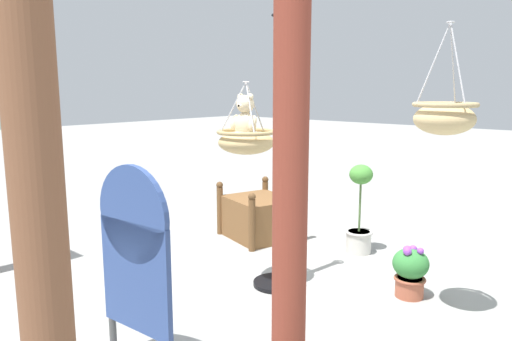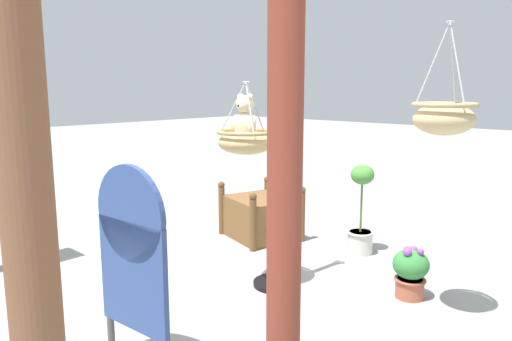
{
  "view_description": "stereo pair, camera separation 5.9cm",
  "coord_description": "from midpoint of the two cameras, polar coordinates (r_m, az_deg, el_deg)",
  "views": [
    {
      "loc": [
        -2.94,
        3.39,
        1.87
      ],
      "look_at": [
        -0.01,
        0.1,
        1.11
      ],
      "focal_mm": 33.82,
      "sensor_mm": 36.0,
      "label": 1
    },
    {
      "loc": [
        -2.99,
        3.35,
        1.87
      ],
      "look_at": [
        -0.01,
        0.1,
        1.11
      ],
      "focal_mm": 33.82,
      "sensor_mm": 36.0,
      "label": 2
    }
  ],
  "objects": [
    {
      "name": "teddy_bear",
      "position": [
        4.27,
        -1.76,
        5.97
      ],
      "size": [
        0.28,
        0.25,
        0.41
      ],
      "color": "beige"
    },
    {
      "name": "wooden_planter_box",
      "position": [
        6.08,
        0.09,
        -5.38
      ],
      "size": [
        1.04,
        0.98,
        0.69
      ],
      "color": "brown",
      "rests_on": "ground"
    },
    {
      "name": "greenhouse_pillar_left",
      "position": [
        1.69,
        -25.12,
        -6.06
      ],
      "size": [
        0.32,
        0.32,
        2.97
      ],
      "color": "brown",
      "rests_on": "ground"
    },
    {
      "name": "potted_plant_trailing_ivy",
      "position": [
        5.61,
        11.85,
        -5.24
      ],
      "size": [
        0.32,
        0.32,
        1.02
      ],
      "color": "beige",
      "rests_on": "ground"
    },
    {
      "name": "potted_plant_fern_front",
      "position": [
        4.63,
        17.43,
        -11.2
      ],
      "size": [
        0.32,
        0.32,
        0.49
      ],
      "color": "#AD563D",
      "rests_on": "ground"
    },
    {
      "name": "display_sign_board",
      "position": [
        3.23,
        -14.68,
        -9.35
      ],
      "size": [
        0.64,
        0.09,
        1.4
      ],
      "color": "#334C8C",
      "rests_on": "ground"
    },
    {
      "name": "display_pole_central",
      "position": [
        4.5,
        2.06,
        -4.17
      ],
      "size": [
        0.44,
        0.44,
        2.51
      ],
      "color": "black",
      "rests_on": "ground"
    },
    {
      "name": "hanging_basket_with_teddy",
      "position": [
        4.3,
        -1.56,
        3.56
      ],
      "size": [
        0.53,
        0.53,
        0.64
      ],
      "color": "tan"
    },
    {
      "name": "ground_plane",
      "position": [
        4.86,
        0.34,
        -12.84
      ],
      "size": [
        40.0,
        40.0,
        0.0
      ],
      "primitive_type": "plane",
      "color": "#9E9E99"
    },
    {
      "name": "greenhouse_pillar_right",
      "position": [
        2.4,
        3.35,
        -2.59
      ],
      "size": [
        0.34,
        0.34,
        2.81
      ],
      "color": "brown",
      "rests_on": "ground"
    },
    {
      "name": "hanging_basket_left_high",
      "position": [
        3.89,
        20.98,
        5.96
      ],
      "size": [
        0.48,
        0.48,
        0.83
      ],
      "color": "tan"
    }
  ]
}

